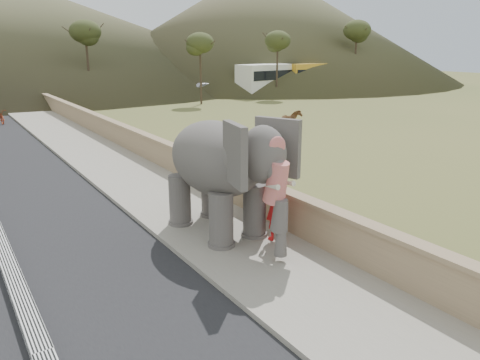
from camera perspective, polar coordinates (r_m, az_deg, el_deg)
name	(u,v)px	position (r m, az deg, el deg)	size (l,w,h in m)	color
ground	(300,288)	(10.13, 7.36, -12.97)	(160.00, 160.00, 0.00)	olive
walkway	(131,177)	(18.31, -13.20, 0.38)	(3.00, 120.00, 0.15)	#9E9687
parapet	(170,159)	(18.79, -8.57, 2.52)	(0.30, 120.00, 1.10)	tan
cow	(290,121)	(27.98, 6.10, 7.18)	(0.66, 1.45, 1.23)	brown
distant_car	(209,89)	(47.89, -3.83, 11.04)	(1.70, 4.23, 1.44)	#B4B5BB
bus_white	(283,79)	(49.81, 5.22, 12.16)	(2.50, 11.00, 3.10)	white
bus_orange	(328,77)	(53.04, 10.63, 12.20)	(2.50, 11.00, 3.10)	gold
hill_right	(261,23)	(72.13, 2.62, 18.53)	(56.00, 56.00, 16.00)	brown
hill_far	(12,30)	(77.46, -26.04, 16.09)	(80.00, 80.00, 14.00)	brown
elephant_and_man	(217,174)	(12.15, -2.86, 0.68)	(2.54, 4.43, 3.08)	#645E5A
trees	(39,59)	(37.87, -23.29, 13.43)	(48.30, 41.75, 9.28)	#473828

